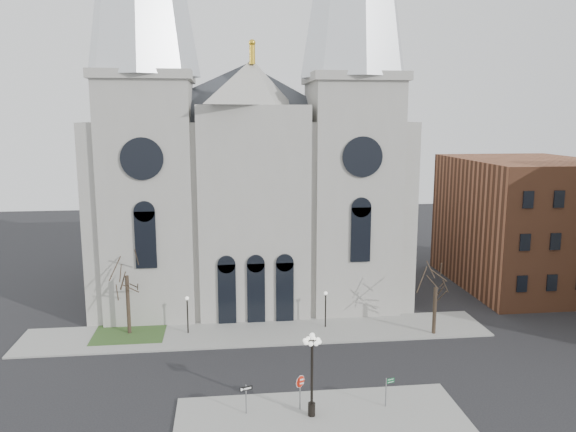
{
  "coord_description": "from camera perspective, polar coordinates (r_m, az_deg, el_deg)",
  "views": [
    {
      "loc": [
        -2.75,
        -34.98,
        18.5
      ],
      "look_at": [
        2.26,
        8.0,
        10.81
      ],
      "focal_mm": 35.0,
      "sensor_mm": 36.0,
      "label": 1
    }
  ],
  "objects": [
    {
      "name": "grass_patch",
      "position": [
        51.13,
        -15.79,
        -11.43
      ],
      "size": [
        6.0,
        5.0,
        0.18
      ],
      "primitive_type": "cube",
      "color": "#2E4E21",
      "rests_on": "ground"
    },
    {
      "name": "ped_lamp_right",
      "position": [
        49.99,
        3.84,
        -8.82
      ],
      "size": [
        0.32,
        0.32,
        3.26
      ],
      "color": "black",
      "rests_on": "sidewalk_far"
    },
    {
      "name": "sidewalk_far",
      "position": [
        49.62,
        -3.06,
        -11.75
      ],
      "size": [
        40.0,
        6.0,
        0.14
      ],
      "primitive_type": "cube",
      "color": "gray",
      "rests_on": "ground"
    },
    {
      "name": "globe_lamp",
      "position": [
        35.55,
        2.45,
        -14.8
      ],
      "size": [
        1.5,
        1.5,
        5.43
      ],
      "rotation": [
        0.0,
        0.0,
        -0.35
      ],
      "color": "black",
      "rests_on": "sidewalk_near"
    },
    {
      "name": "tree_right",
      "position": [
        49.46,
        14.79,
        -6.75
      ],
      "size": [
        3.2,
        3.2,
        6.0
      ],
      "color": "black",
      "rests_on": "ground"
    },
    {
      "name": "sidewalk_near",
      "position": [
        35.66,
        3.86,
        -21.07
      ],
      "size": [
        18.0,
        10.0,
        0.14
      ],
      "primitive_type": "cube",
      "color": "gray",
      "rests_on": "ground"
    },
    {
      "name": "tree_left",
      "position": [
        49.42,
        -16.09,
        -5.48
      ],
      "size": [
        3.2,
        3.2,
        7.5
      ],
      "color": "black",
      "rests_on": "ground"
    },
    {
      "name": "stop_sign",
      "position": [
        36.99,
        1.23,
        -16.77
      ],
      "size": [
        0.79,
        0.29,
        2.31
      ],
      "rotation": [
        0.0,
        0.0,
        0.34
      ],
      "color": "slate",
      "rests_on": "sidewalk_near"
    },
    {
      "name": "cathedral",
      "position": [
        57.91,
        -3.99,
        10.03
      ],
      "size": [
        33.0,
        26.66,
        54.0
      ],
      "color": "#9C9991",
      "rests_on": "ground"
    },
    {
      "name": "ground",
      "position": [
        39.67,
        -2.0,
        -17.73
      ],
      "size": [
        160.0,
        160.0,
        0.0
      ],
      "primitive_type": "plane",
      "color": "black",
      "rests_on": "ground"
    },
    {
      "name": "bg_building_brick",
      "position": [
        66.72,
        22.87,
        -0.65
      ],
      "size": [
        14.0,
        18.0,
        14.0
      ],
      "primitive_type": "cube",
      "color": "brown",
      "rests_on": "ground"
    },
    {
      "name": "one_way_sign",
      "position": [
        36.77,
        -4.29,
        -17.56
      ],
      "size": [
        0.81,
        0.29,
        1.91
      ],
      "rotation": [
        0.0,
        0.0,
        0.31
      ],
      "color": "slate",
      "rests_on": "sidewalk_near"
    },
    {
      "name": "street_name_sign",
      "position": [
        38.07,
        10.03,
        -16.94
      ],
      "size": [
        0.6,
        0.23,
        1.94
      ],
      "rotation": [
        0.0,
        0.0,
        0.3
      ],
      "color": "slate",
      "rests_on": "sidewalk_near"
    },
    {
      "name": "ped_lamp_left",
      "position": [
        49.32,
        -10.19,
        -9.23
      ],
      "size": [
        0.32,
        0.32,
        3.26
      ],
      "color": "black",
      "rests_on": "sidewalk_far"
    }
  ]
}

